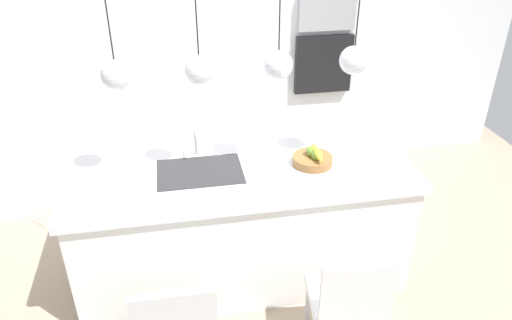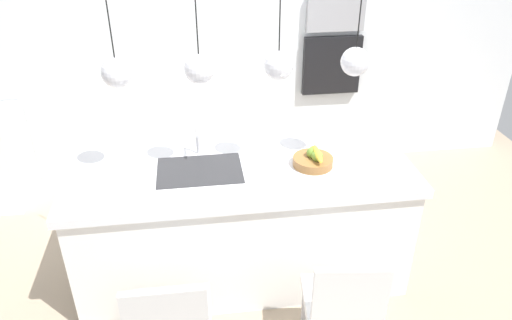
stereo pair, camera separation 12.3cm
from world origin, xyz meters
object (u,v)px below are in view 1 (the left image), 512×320
microwave (327,11)px  chair_middle (349,301)px  fruit_bowl (313,158)px  oven (323,64)px

microwave → chair_middle: bearing=-103.3°
fruit_bowl → oven: 1.72m
chair_middle → fruit_bowl: bearing=89.3°
fruit_bowl → microwave: size_ratio=0.50×
fruit_bowl → microwave: microwave is taller
fruit_bowl → oven: (0.57, 1.62, 0.09)m
oven → chair_middle: oven is taller
fruit_bowl → oven: oven is taller
oven → chair_middle: size_ratio=0.65×
chair_middle → oven: bearing=76.7°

